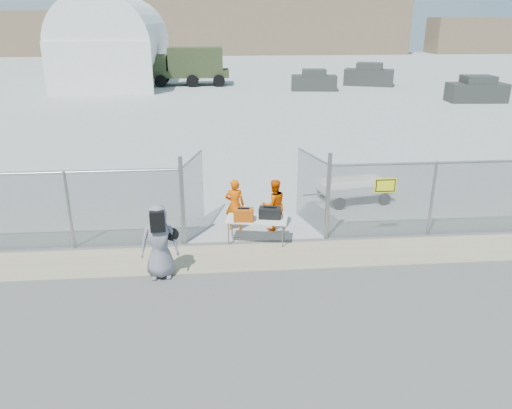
{
  "coord_description": "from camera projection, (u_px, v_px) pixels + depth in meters",
  "views": [
    {
      "loc": [
        -1.12,
        -10.76,
        5.91
      ],
      "look_at": [
        0.0,
        2.0,
        1.1
      ],
      "focal_mm": 35.0,
      "sensor_mm": 36.0,
      "label": 1
    }
  ],
  "objects": [
    {
      "name": "military_truck",
      "position": [
        190.0,
        67.0,
        45.89
      ],
      "size": [
        7.12,
        2.69,
        3.38
      ],
      "primitive_type": null,
      "rotation": [
        0.0,
        0.0,
        -0.01
      ],
      "color": "#323E21",
      "rests_on": "ground"
    },
    {
      "name": "visitor",
      "position": [
        159.0,
        242.0,
        11.84
      ],
      "size": [
        0.94,
        0.66,
        1.83
      ],
      "primitive_type": "imported",
      "rotation": [
        0.0,
        0.0,
        0.08
      ],
      "color": "slate",
      "rests_on": "ground"
    },
    {
      "name": "parked_vehicle_near",
      "position": [
        314.0,
        80.0,
        42.83
      ],
      "size": [
        4.05,
        2.25,
        1.74
      ],
      "primitive_type": null,
      "rotation": [
        0.0,
        0.0,
        -0.14
      ],
      "color": "#343633",
      "rests_on": "ground"
    },
    {
      "name": "security_worker_right",
      "position": [
        274.0,
        205.0,
        14.59
      ],
      "size": [
        0.89,
        0.77,
        1.54
      ],
      "primitive_type": "imported",
      "rotation": [
        0.0,
        0.0,
        3.43
      ],
      "color": "#EC5500",
      "rests_on": "ground"
    },
    {
      "name": "parked_vehicle_mid",
      "position": [
        369.0,
        75.0,
        45.92
      ],
      "size": [
        4.83,
        3.47,
        1.99
      ],
      "primitive_type": null,
      "rotation": [
        0.0,
        0.0,
        -0.37
      ],
      "color": "#343633",
      "rests_on": "ground"
    },
    {
      "name": "ground",
      "position": [
        263.0,
        275.0,
        12.2
      ],
      "size": [
        160.0,
        160.0,
        0.0
      ],
      "primitive_type": "plane",
      "color": "#575454"
    },
    {
      "name": "parked_vehicle_far",
      "position": [
        477.0,
        89.0,
        36.9
      ],
      "size": [
        4.27,
        2.15,
        1.88
      ],
      "primitive_type": null,
      "rotation": [
        0.0,
        0.0,
        -0.06
      ],
      "color": "#343633",
      "rests_on": "ground"
    },
    {
      "name": "orange_bag",
      "position": [
        244.0,
        215.0,
        13.58
      ],
      "size": [
        0.57,
        0.42,
        0.33
      ],
      "primitive_type": "cube",
      "rotation": [
        0.0,
        0.0,
        -0.13
      ],
      "color": "#C84F0D",
      "rests_on": "folding_table"
    },
    {
      "name": "utility_trailer",
      "position": [
        353.0,
        191.0,
        17.04
      ],
      "size": [
        3.27,
        2.1,
        0.73
      ],
      "primitive_type": null,
      "rotation": [
        0.0,
        0.0,
        0.19
      ],
      "color": "silver",
      "rests_on": "ground"
    },
    {
      "name": "folding_table",
      "position": [
        257.0,
        230.0,
        13.87
      ],
      "size": [
        1.78,
        1.03,
        0.71
      ],
      "primitive_type": null,
      "rotation": [
        0.0,
        0.0,
        -0.21
      ],
      "color": "silver",
      "rests_on": "ground"
    },
    {
      "name": "quonset_hangar",
      "position": [
        116.0,
        39.0,
        47.28
      ],
      "size": [
        9.0,
        18.0,
        8.0
      ],
      "primitive_type": null,
      "color": "white",
      "rests_on": "ground"
    },
    {
      "name": "security_worker_left",
      "position": [
        235.0,
        205.0,
        14.56
      ],
      "size": [
        0.61,
        0.44,
        1.56
      ],
      "primitive_type": "imported",
      "rotation": [
        0.0,
        0.0,
        3.03
      ],
      "color": "#EC5500",
      "rests_on": "ground"
    },
    {
      "name": "tarmac_inside",
      "position": [
        222.0,
        79.0,
        51.37
      ],
      "size": [
        160.0,
        80.0,
        0.01
      ],
      "primitive_type": "cube",
      "color": "#A2A2A2",
      "rests_on": "ground"
    },
    {
      "name": "chain_link_fence",
      "position": [
        256.0,
        204.0,
        13.68
      ],
      "size": [
        40.0,
        0.2,
        2.2
      ],
      "primitive_type": null,
      "color": "gray",
      "rests_on": "ground"
    },
    {
      "name": "distant_hills",
      "position": [
        246.0,
        27.0,
        83.78
      ],
      "size": [
        140.0,
        6.0,
        9.0
      ],
      "primitive_type": null,
      "color": "#7F684F",
      "rests_on": "ground"
    },
    {
      "name": "dirt_strip",
      "position": [
        259.0,
        257.0,
        13.13
      ],
      "size": [
        44.0,
        1.6,
        0.01
      ],
      "primitive_type": "cube",
      "color": "tan",
      "rests_on": "ground"
    },
    {
      "name": "black_duffel",
      "position": [
        270.0,
        213.0,
        13.76
      ],
      "size": [
        0.66,
        0.46,
        0.29
      ],
      "primitive_type": "cube",
      "rotation": [
        0.0,
        0.0,
        -0.19
      ],
      "color": "black",
      "rests_on": "folding_table"
    }
  ]
}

